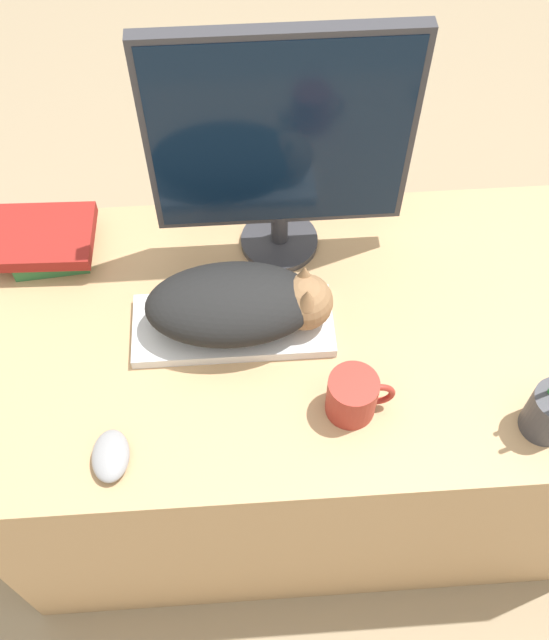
{
  "coord_description": "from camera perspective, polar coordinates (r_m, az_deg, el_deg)",
  "views": [
    {
      "loc": [
        -0.13,
        -0.46,
        1.97
      ],
      "look_at": [
        -0.08,
        0.34,
        0.77
      ],
      "focal_mm": 42.0,
      "sensor_mm": 36.0,
      "label": 1
    }
  ],
  "objects": [
    {
      "name": "computer_mouse",
      "position": [
        1.39,
        -12.37,
        -10.07
      ],
      "size": [
        0.07,
        0.1,
        0.03
      ],
      "color": "gray",
      "rests_on": "desk"
    },
    {
      "name": "cat",
      "position": [
        1.43,
        -2.38,
        1.26
      ],
      "size": [
        0.36,
        0.18,
        0.13
      ],
      "color": "black",
      "rests_on": "keyboard"
    },
    {
      "name": "coffee_mug",
      "position": [
        1.38,
        6.03,
        -5.77
      ],
      "size": [
        0.13,
        0.09,
        0.1
      ],
      "color": "#9E2D23",
      "rests_on": "desk"
    },
    {
      "name": "ground_plane",
      "position": [
        2.03,
        3.13,
        -20.28
      ],
      "size": [
        12.0,
        12.0,
        0.0
      ],
      "primitive_type": "plane",
      "color": "#998466"
    },
    {
      "name": "keyboard",
      "position": [
        1.5,
        -3.16,
        -0.42
      ],
      "size": [
        0.4,
        0.16,
        0.02
      ],
      "color": "silver",
      "rests_on": "desk"
    },
    {
      "name": "desk",
      "position": [
        1.81,
        2.54,
        -6.72
      ],
      "size": [
        1.37,
        0.71,
        0.71
      ],
      "color": "tan",
      "rests_on": "ground_plane"
    },
    {
      "name": "monitor",
      "position": [
        1.42,
        0.44,
        13.36
      ],
      "size": [
        0.5,
        0.17,
        0.53
      ],
      "color": "#333338",
      "rests_on": "desk"
    },
    {
      "name": "book_stack",
      "position": [
        1.66,
        -17.03,
        5.72
      ],
      "size": [
        0.22,
        0.17,
        0.07
      ],
      "color": "#2D6B38",
      "rests_on": "desk"
    }
  ]
}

